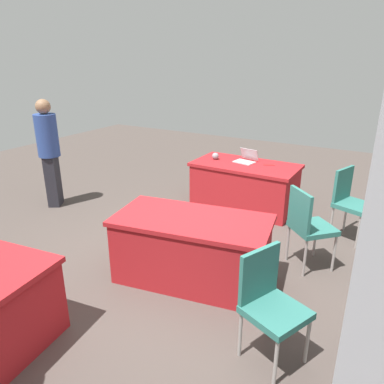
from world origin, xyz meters
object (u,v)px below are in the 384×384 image
object	(u,v)px
table_foreground	(245,186)
chair_aisle	(308,223)
chair_tucked_right	(350,199)
yarn_ball	(215,156)
laptop_silver	(246,160)
person_presenter	(49,148)
scissors_red	(269,165)
chair_tucked_left	(270,300)
table_mid_right	(192,249)

from	to	relation	value
table_foreground	chair_aisle	distance (m)	1.92
chair_tucked_right	yarn_ball	distance (m)	2.22
laptop_silver	yarn_ball	distance (m)	0.51
table_foreground	person_presenter	distance (m)	3.23
person_presenter	laptop_silver	xyz separation A→B (m)	(-2.75, -1.60, -0.20)
yarn_ball	scissors_red	bearing A→B (deg)	-172.54
chair_tucked_left	yarn_ball	size ratio (longest dim) A/B	8.50
table_mid_right	chair_aisle	size ratio (longest dim) A/B	1.84
chair_tucked_right	yarn_ball	world-z (taller)	chair_tucked_right
person_presenter	yarn_ball	world-z (taller)	person_presenter
chair_tucked_left	person_presenter	distance (m)	4.45
chair_aisle	scissors_red	xyz separation A→B (m)	(0.98, -1.49, 0.18)
chair_tucked_right	person_presenter	size ratio (longest dim) A/B	0.55
person_presenter	laptop_silver	world-z (taller)	person_presenter
chair_aisle	yarn_ball	distance (m)	2.34
chair_aisle	yarn_ball	size ratio (longest dim) A/B	8.76
table_foreground	chair_aisle	xyz separation A→B (m)	(-1.33, 1.37, 0.19)
yarn_ball	person_presenter	bearing A→B (deg)	33.81
chair_aisle	scissors_red	world-z (taller)	chair_aisle
table_mid_right	yarn_ball	world-z (taller)	yarn_ball
chair_tucked_left	chair_aisle	xyz separation A→B (m)	(0.07, -1.55, 0.03)
table_mid_right	yarn_ball	xyz separation A→B (m)	(0.85, -2.25, 0.43)
chair_tucked_left	yarn_ball	distance (m)	3.52
person_presenter	yarn_ball	bearing A→B (deg)	-88.67
chair_tucked_left	chair_aisle	distance (m)	1.55
table_mid_right	scissors_red	xyz separation A→B (m)	(-0.05, -2.37, 0.37)
table_foreground	chair_tucked_left	bearing A→B (deg)	115.69
yarn_ball	scissors_red	xyz separation A→B (m)	(-0.89, -0.12, -0.05)
table_foreground	chair_tucked_right	xyz separation A→B (m)	(-1.64, 0.31, 0.19)
yarn_ball	chair_tucked_left	bearing A→B (deg)	123.71
chair_aisle	laptop_silver	bearing A→B (deg)	177.41
chair_aisle	chair_tucked_right	bearing A→B (deg)	118.23
person_presenter	scissors_red	distance (m)	3.54
person_presenter	scissors_red	bearing A→B (deg)	-95.18
chair_tucked_left	person_presenter	world-z (taller)	person_presenter
table_foreground	laptop_silver	bearing A→B (deg)	-67.86
table_foreground	laptop_silver	size ratio (longest dim) A/B	4.58
chair_tucked_left	yarn_ball	bearing A→B (deg)	-123.03
person_presenter	table_mid_right	bearing A→B (deg)	-136.08
chair_aisle	laptop_silver	size ratio (longest dim) A/B	2.67
person_presenter	table_foreground	bearing A→B (deg)	-94.18
chair_tucked_right	laptop_silver	xyz separation A→B (m)	(1.68, -0.41, 0.22)
person_presenter	chair_tucked_right	bearing A→B (deg)	-107.41
chair_aisle	person_presenter	world-z (taller)	person_presenter
table_foreground	chair_tucked_right	world-z (taller)	chair_tucked_right
yarn_ball	scissors_red	world-z (taller)	yarn_ball
table_mid_right	chair_tucked_left	xyz separation A→B (m)	(-1.10, 0.67, 0.17)
chair_aisle	chair_tucked_left	bearing A→B (deg)	-43.04
scissors_red	chair_tucked_left	bearing A→B (deg)	82.67
yarn_ball	chair_tucked_right	bearing A→B (deg)	171.90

